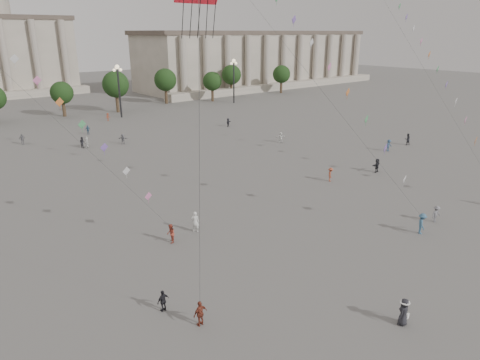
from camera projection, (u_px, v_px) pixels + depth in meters
ground at (360, 294)px, 29.01m from camera, size 360.00×360.00×0.00m
hall_east at (260, 59)px, 139.76m from camera, size 84.00×26.22×17.20m
tree_row at (30, 93)px, 84.18m from camera, size 137.12×5.12×8.00m
lamp_post_mid_east at (118, 81)px, 86.69m from camera, size 2.00×0.90×10.65m
lamp_post_far_east at (234, 73)px, 104.68m from camera, size 2.00×0.90×10.65m
person_crowd_0 at (88, 130)px, 74.02m from camera, size 0.94×0.40×1.60m
person_crowd_3 at (377, 165)px, 54.01m from camera, size 1.67×0.66×1.76m
person_crowd_4 at (87, 142)px, 65.60m from camera, size 1.25×1.60×1.69m
person_crowd_6 at (436, 214)px, 39.76m from camera, size 1.13×0.76×1.63m
person_crowd_7 at (281, 137)px, 68.55m from camera, size 1.63×1.01×1.68m
person_crowd_8 at (330, 174)px, 50.71m from camera, size 1.21×1.20×1.68m
person_crowd_9 at (228, 122)px, 80.25m from camera, size 1.52×0.99×1.56m
person_crowd_12 at (123, 139)px, 67.61m from camera, size 1.49×1.36×1.65m
person_crowd_13 at (195, 222)px, 37.78m from camera, size 0.84×0.81×1.94m
person_crowd_14 at (389, 145)px, 63.56m from camera, size 1.27×0.92×1.77m
person_crowd_15 at (407, 139)px, 67.05m from camera, size 1.12×1.04×1.84m
person_crowd_16 at (22, 139)px, 67.38m from camera, size 1.05×0.56×1.70m
person_crowd_19 at (82, 142)px, 65.38m from camera, size 0.91×1.01×1.72m
person_crowd_21 at (108, 117)px, 85.12m from camera, size 1.10×0.73×1.58m
tourist_0 at (200, 313)px, 25.71m from camera, size 1.00×0.47×1.66m
tourist_4 at (163, 301)px, 27.06m from camera, size 0.91×0.46×1.49m
kite_flyer_0 at (171, 234)px, 35.86m from camera, size 0.97×1.02×1.66m
kite_flyer_1 at (422, 224)px, 37.45m from camera, size 1.39×1.34×1.90m
hat_person at (404, 311)px, 25.75m from camera, size 0.96×0.73×1.76m
dragon_kite at (199, 12)px, 17.88m from camera, size 2.23×1.53×17.49m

